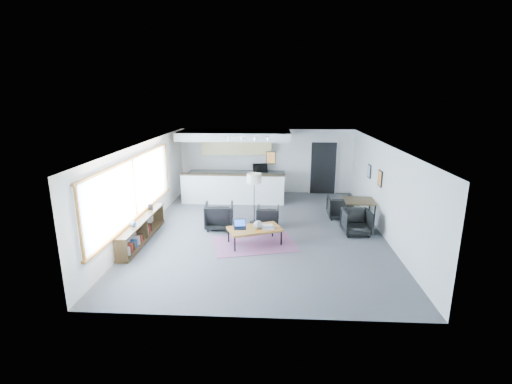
# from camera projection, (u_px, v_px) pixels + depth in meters

# --- Properties ---
(room) EXTENTS (7.02, 9.02, 2.62)m
(room) POSITION_uv_depth(u_px,v_px,m) (262.00, 188.00, 10.81)
(room) COLOR #474749
(room) RESTS_ON ground
(window) EXTENTS (0.10, 5.95, 1.66)m
(window) POSITION_uv_depth(u_px,v_px,m) (134.00, 189.00, 10.08)
(window) COLOR #8CBFFF
(window) RESTS_ON room
(console) EXTENTS (0.35, 3.00, 0.80)m
(console) POSITION_uv_depth(u_px,v_px,m) (141.00, 230.00, 10.22)
(console) COLOR #342512
(console) RESTS_ON floor
(kitchenette) EXTENTS (4.20, 1.96, 2.60)m
(kitchenette) POSITION_uv_depth(u_px,v_px,m) (235.00, 162.00, 14.43)
(kitchenette) COLOR white
(kitchenette) RESTS_ON floor
(doorway) EXTENTS (1.10, 0.12, 2.15)m
(doorway) POSITION_uv_depth(u_px,v_px,m) (323.00, 168.00, 15.01)
(doorway) COLOR black
(doorway) RESTS_ON room
(track_light) EXTENTS (1.60, 0.07, 0.15)m
(track_light) POSITION_uv_depth(u_px,v_px,m) (248.00, 137.00, 12.64)
(track_light) COLOR silver
(track_light) RESTS_ON room
(wall_art_lower) EXTENTS (0.03, 0.38, 0.48)m
(wall_art_lower) POSITION_uv_depth(u_px,v_px,m) (380.00, 178.00, 10.95)
(wall_art_lower) COLOR black
(wall_art_lower) RESTS_ON room
(wall_art_upper) EXTENTS (0.03, 0.34, 0.44)m
(wall_art_upper) POSITION_uv_depth(u_px,v_px,m) (369.00, 171.00, 12.21)
(wall_art_upper) COLOR black
(wall_art_upper) RESTS_ON room
(kilim_rug) EXTENTS (2.47, 1.96, 0.01)m
(kilim_rug) POSITION_uv_depth(u_px,v_px,m) (255.00, 244.00, 10.12)
(kilim_rug) COLOR #683855
(kilim_rug) RESTS_ON floor
(coffee_table) EXTENTS (1.59, 1.23, 0.46)m
(coffee_table) POSITION_uv_depth(u_px,v_px,m) (255.00, 229.00, 10.02)
(coffee_table) COLOR brown
(coffee_table) RESTS_ON floor
(laptop) EXTENTS (0.35, 0.30, 0.23)m
(laptop) POSITION_uv_depth(u_px,v_px,m) (240.00, 226.00, 10.01)
(laptop) COLOR black
(laptop) RESTS_ON coffee_table
(ceramic_pot) EXTENTS (0.23, 0.23, 0.23)m
(ceramic_pot) POSITION_uv_depth(u_px,v_px,m) (258.00, 225.00, 9.93)
(ceramic_pot) COLOR gray
(ceramic_pot) RESTS_ON coffee_table
(book_stack) EXTENTS (0.34, 0.29, 0.10)m
(book_stack) POSITION_uv_depth(u_px,v_px,m) (268.00, 227.00, 9.99)
(book_stack) COLOR silver
(book_stack) RESTS_ON coffee_table
(coaster) EXTENTS (0.11, 0.11, 0.01)m
(coaster) POSITION_uv_depth(u_px,v_px,m) (259.00, 231.00, 9.81)
(coaster) COLOR #E5590C
(coaster) RESTS_ON coffee_table
(armchair_left) EXTENTS (0.90, 0.85, 0.86)m
(armchair_left) POSITION_uv_depth(u_px,v_px,m) (219.00, 215.00, 11.22)
(armchair_left) COLOR black
(armchair_left) RESTS_ON floor
(armchair_right) EXTENTS (0.69, 0.65, 0.69)m
(armchair_right) POSITION_uv_depth(u_px,v_px,m) (268.00, 215.00, 11.43)
(armchair_right) COLOR black
(armchair_right) RESTS_ON floor
(floor_lamp) EXTENTS (0.55, 0.55, 1.59)m
(floor_lamp) POSITION_uv_depth(u_px,v_px,m) (254.00, 180.00, 11.45)
(floor_lamp) COLOR black
(floor_lamp) RESTS_ON floor
(dining_table) EXTENTS (0.95, 0.95, 0.77)m
(dining_table) POSITION_uv_depth(u_px,v_px,m) (359.00, 202.00, 11.54)
(dining_table) COLOR #342512
(dining_table) RESTS_ON floor
(dining_chair_near) EXTENTS (0.70, 0.66, 0.68)m
(dining_chair_near) POSITION_uv_depth(u_px,v_px,m) (357.00, 223.00, 10.76)
(dining_chair_near) COLOR black
(dining_chair_near) RESTS_ON floor
(dining_chair_far) EXTENTS (0.66, 0.62, 0.67)m
(dining_chair_far) POSITION_uv_depth(u_px,v_px,m) (339.00, 208.00, 12.19)
(dining_chair_far) COLOR black
(dining_chair_far) RESTS_ON floor
(microwave) EXTENTS (0.60, 0.39, 0.37)m
(microwave) POSITION_uv_depth(u_px,v_px,m) (260.00, 167.00, 14.87)
(microwave) COLOR black
(microwave) RESTS_ON kitchenette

